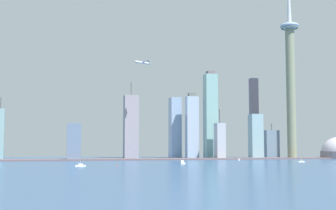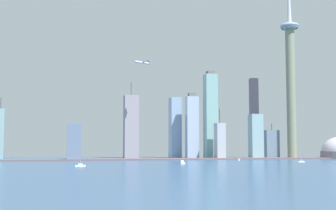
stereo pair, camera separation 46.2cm
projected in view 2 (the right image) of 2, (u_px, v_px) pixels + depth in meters
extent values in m
plane|color=#355680|center=(319.00, 181.00, 341.02)|extent=(6000.00, 6000.00, 0.00)
cube|color=#67555B|center=(169.00, 159.00, 810.99)|extent=(711.49, 43.47, 2.42)
cylinder|color=gray|center=(291.00, 91.00, 885.43)|extent=(16.92, 16.92, 253.05)
ellipsoid|color=#9AB5D0|center=(289.00, 26.00, 896.04)|extent=(36.04, 36.04, 12.06)
torus|color=gray|center=(289.00, 28.00, 895.68)|extent=(33.04, 33.04, 2.41)
cube|color=gray|center=(131.00, 127.00, 918.85)|extent=(27.54, 26.14, 122.82)
cylinder|color=#4C4C51|center=(131.00, 89.00, 925.11)|extent=(1.60, 1.60, 26.45)
cube|color=#80B0AB|center=(211.00, 116.00, 889.52)|extent=(22.74, 22.41, 160.10)
cube|color=#64575B|center=(210.00, 73.00, 896.49)|extent=(13.64, 13.44, 6.26)
cube|color=slate|center=(272.00, 144.00, 894.82)|extent=(26.55, 12.29, 53.76)
cylinder|color=#4C4C51|center=(272.00, 127.00, 897.60)|extent=(1.60, 1.60, 12.74)
cube|color=slate|center=(254.00, 118.00, 947.74)|extent=(14.95, 14.95, 160.82)
cube|color=#AEB3C0|center=(220.00, 141.00, 848.29)|extent=(16.10, 19.82, 65.01)
cylinder|color=#4C4C51|center=(220.00, 116.00, 852.10)|extent=(1.60, 1.60, 25.87)
cube|color=#91AACA|center=(175.00, 128.00, 926.67)|extent=(20.60, 27.78, 119.21)
cube|color=#8AADB7|center=(256.00, 136.00, 875.20)|extent=(22.44, 20.85, 83.14)
cube|color=#A2B5CE|center=(192.00, 127.00, 889.14)|extent=(22.88, 17.37, 117.58)
cube|color=#5A625D|center=(192.00, 95.00, 894.36)|extent=(13.73, 10.42, 6.74)
cube|color=slate|center=(74.00, 142.00, 783.93)|extent=(22.59, 25.99, 61.49)
cube|color=#84A9AB|center=(0.00, 134.00, 836.54)|extent=(14.94, 12.31, 90.53)
cylinder|color=#4C4C51|center=(1.00, 103.00, 841.20)|extent=(1.60, 1.60, 20.52)
cube|color=white|center=(80.00, 166.00, 563.52)|extent=(13.26, 5.62, 1.79)
cube|color=silver|center=(80.00, 164.00, 563.67)|extent=(5.99, 3.30, 1.84)
cylinder|color=silver|center=(80.00, 162.00, 563.94)|extent=(0.24, 0.24, 4.48)
cube|color=white|center=(239.00, 160.00, 766.89)|extent=(6.03, 9.39, 1.46)
cube|color=silver|center=(239.00, 159.00, 767.04)|extent=(3.36, 4.41, 2.11)
cube|color=white|center=(182.00, 163.00, 633.90)|extent=(7.85, 17.37, 2.25)
cube|color=silver|center=(182.00, 161.00, 634.10)|extent=(5.01, 7.82, 2.65)
cube|color=white|center=(301.00, 162.00, 697.87)|extent=(10.31, 3.56, 1.52)
cube|color=#9AA99D|center=(301.00, 161.00, 698.01)|extent=(4.55, 2.45, 1.64)
cylinder|color=silver|center=(301.00, 159.00, 698.25)|extent=(0.24, 0.24, 4.11)
cone|color=#E54C19|center=(308.00, 161.00, 719.80)|extent=(1.41, 1.41, 2.20)
cone|color=#E54C19|center=(117.00, 165.00, 578.16)|extent=(1.31, 1.31, 2.61)
cylinder|color=silver|center=(143.00, 63.00, 855.94)|extent=(31.09, 20.19, 3.92)
sphere|color=silver|center=(136.00, 62.00, 844.54)|extent=(3.92, 3.92, 3.92)
cube|color=silver|center=(143.00, 62.00, 856.09)|extent=(22.96, 35.15, 0.50)
cube|color=silver|center=(149.00, 63.00, 865.57)|extent=(9.45, 13.12, 0.40)
cube|color=#2D333D|center=(149.00, 61.00, 865.89)|extent=(3.07, 2.06, 5.00)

